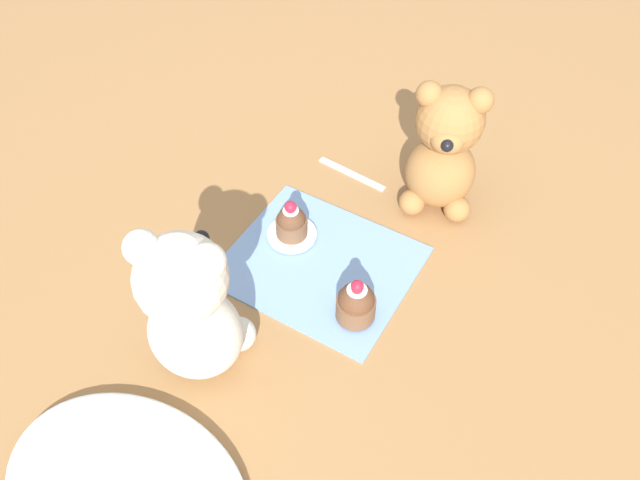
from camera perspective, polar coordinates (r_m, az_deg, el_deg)
ground_plane at (r=0.92m, az=0.00°, el=-2.29°), size 4.00×4.00×0.00m
knitted_placemat at (r=0.91m, az=0.00°, el=-2.17°), size 0.26×0.23×0.01m
teddy_bear_cream at (r=0.75m, az=-11.71°, el=-6.15°), size 0.14×0.13×0.24m
teddy_bear_tan at (r=0.95m, az=11.28°, el=7.99°), size 0.13×0.13×0.22m
cupcake_near_cream_bear at (r=0.84m, az=3.31°, el=-5.78°), size 0.05×0.05×0.07m
saucer_plate at (r=0.94m, az=-2.58°, el=0.53°), size 0.08×0.08×0.01m
cupcake_near_tan_bear at (r=0.92m, az=-2.64°, el=1.62°), size 0.05×0.05×0.07m
teaspoon at (r=1.05m, az=2.93°, el=6.11°), size 0.13×0.02×0.01m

